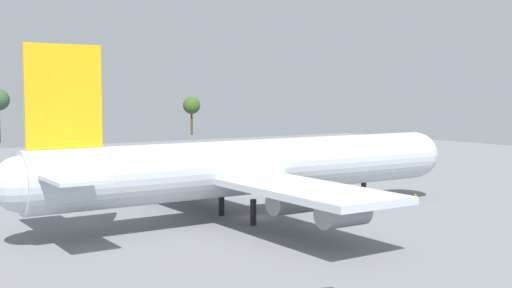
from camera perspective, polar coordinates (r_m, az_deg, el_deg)
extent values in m
plane|color=slate|center=(76.85, 0.00, -6.52)|extent=(237.32, 237.32, 0.00)
cylinder|color=silver|center=(75.93, 0.00, -2.00)|extent=(53.51, 6.36, 6.36)
sphere|color=silver|center=(93.30, 13.85, -0.92)|extent=(6.23, 6.23, 6.23)
sphere|color=silver|center=(65.24, -20.05, -3.34)|extent=(5.40, 5.40, 5.40)
cube|color=yellow|center=(65.79, -16.61, 4.03)|extent=(7.49, 0.50, 10.17)
cube|color=silver|center=(61.10, -16.03, -2.85)|extent=(4.82, 9.54, 0.36)
cube|color=silver|center=(70.78, -18.50, -1.93)|extent=(4.82, 9.54, 0.36)
cube|color=silver|center=(64.26, 4.26, -4.05)|extent=(9.10, 21.57, 0.70)
cube|color=silver|center=(85.59, -6.19, -1.94)|extent=(9.10, 21.57, 0.70)
cylinder|color=gray|center=(67.67, 3.24, -5.06)|extent=(5.09, 2.67, 2.67)
cylinder|color=gray|center=(61.56, 7.71, -6.05)|extent=(5.09, 2.67, 2.67)
cylinder|color=gray|center=(83.43, -4.55, -3.26)|extent=(5.09, 2.67, 2.67)
cylinder|color=gray|center=(90.44, -7.00, -2.67)|extent=(5.09, 2.67, 2.67)
cylinder|color=black|center=(87.08, 9.47, -4.30)|extent=(0.70, 0.70, 2.91)
cylinder|color=black|center=(72.27, -0.24, -6.05)|extent=(0.70, 0.70, 2.91)
cylinder|color=black|center=(78.12, -3.07, -5.26)|extent=(0.70, 0.70, 2.91)
cube|color=silver|center=(109.24, -3.57, -2.56)|extent=(1.92, 1.45, 1.76)
cube|color=#232328|center=(110.82, -4.08, -2.56)|extent=(1.97, 2.43, 1.39)
cylinder|color=black|center=(108.83, -4.02, -3.06)|extent=(0.32, 0.82, 0.81)
cylinder|color=black|center=(109.91, -3.12, -2.98)|extent=(0.32, 0.82, 0.81)
cylinder|color=black|center=(110.77, -4.66, -2.93)|extent=(0.32, 0.82, 0.81)
cylinder|color=black|center=(111.84, -3.76, -2.85)|extent=(0.32, 0.82, 0.81)
cube|color=#232328|center=(109.85, -0.24, -2.47)|extent=(2.22, 2.05, 1.76)
cube|color=#232328|center=(107.61, 0.01, -2.81)|extent=(2.86, 3.65, 1.03)
cylinder|color=black|center=(110.01, 0.28, -2.92)|extent=(0.63, 1.03, 0.99)
cylinder|color=black|center=(109.62, -0.74, -2.95)|extent=(0.63, 1.03, 0.99)
cylinder|color=black|center=(107.19, 0.60, -3.12)|extent=(0.63, 1.03, 0.99)
cylinder|color=black|center=(106.78, -0.44, -3.14)|extent=(0.63, 1.03, 0.99)
cube|color=#333338|center=(93.60, -14.10, -3.77)|extent=(1.91, 2.40, 1.89)
cube|color=#232328|center=(94.79, -13.19, -3.82)|extent=(2.98, 2.75, 1.33)
cylinder|color=black|center=(94.66, -14.48, -4.26)|extent=(1.04, 0.58, 1.01)
cylinder|color=black|center=(92.88, -13.64, -4.41)|extent=(1.04, 0.58, 1.01)
cylinder|color=black|center=(96.08, -13.37, -4.12)|extent=(1.04, 0.58, 1.01)
cylinder|color=black|center=(94.32, -12.51, -4.26)|extent=(1.04, 0.58, 1.01)
cone|color=orange|center=(93.77, 13.88, -4.39)|extent=(0.58, 0.58, 0.83)
cylinder|color=#51381E|center=(229.50, -5.69, 1.87)|extent=(0.80, 0.80, 8.65)
sphere|color=#365721|center=(229.30, -5.70, 3.41)|extent=(6.09, 6.09, 6.09)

